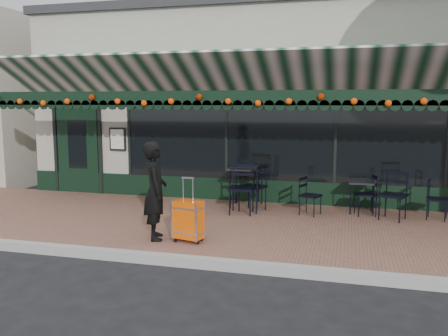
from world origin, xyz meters
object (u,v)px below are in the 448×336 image
(chair_a_front, at_px, (393,196))
(cafe_table_b, at_px, (246,171))
(suitcase, at_px, (188,220))
(chair_b_left, at_px, (253,187))
(chair_a_left, at_px, (366,195))
(chair_b_front, at_px, (241,189))
(woman, at_px, (155,191))
(chair_a_right, at_px, (437,200))
(cafe_table_a, at_px, (362,184))
(chair_b_right, at_px, (310,196))

(chair_a_front, bearing_deg, cafe_table_b, -167.21)
(suitcase, bearing_deg, chair_b_left, 91.06)
(chair_a_front, bearing_deg, chair_a_left, 174.52)
(chair_a_left, bearing_deg, chair_b_left, -97.80)
(chair_b_left, bearing_deg, chair_b_front, -12.97)
(chair_a_front, bearing_deg, suitcase, -122.69)
(woman, xyz_separation_m, chair_a_right, (4.69, 2.56, -0.42))
(suitcase, bearing_deg, chair_a_right, 46.42)
(woman, xyz_separation_m, cafe_table_a, (3.31, 2.81, -0.22))
(suitcase, xyz_separation_m, chair_a_left, (2.80, 2.61, 0.06))
(cafe_table_b, xyz_separation_m, chair_b_front, (0.06, -0.71, -0.26))
(cafe_table_a, distance_m, chair_a_front, 0.74)
(suitcase, relative_size, chair_b_front, 1.03)
(suitcase, relative_size, chair_b_right, 1.37)
(suitcase, xyz_separation_m, chair_b_right, (1.74, 2.35, 0.03))
(suitcase, xyz_separation_m, cafe_table_a, (2.74, 2.84, 0.23))
(chair_b_right, bearing_deg, chair_a_left, -55.62)
(cafe_table_a, height_order, chair_a_right, chair_a_right)
(suitcase, bearing_deg, cafe_table_b, 97.37)
(suitcase, height_order, cafe_table_a, suitcase)
(woman, height_order, cafe_table_b, woman)
(chair_a_front, bearing_deg, chair_b_right, -157.98)
(chair_b_left, relative_size, chair_b_front, 0.98)
(suitcase, relative_size, chair_a_left, 1.28)
(chair_b_right, bearing_deg, woman, 155.67)
(cafe_table_b, bearing_deg, chair_a_left, -4.89)
(woman, bearing_deg, chair_b_left, -50.13)
(woman, bearing_deg, cafe_table_a, -74.26)
(chair_a_front, height_order, chair_b_front, chair_b_front)
(cafe_table_a, relative_size, cafe_table_b, 0.76)
(chair_a_right, height_order, chair_b_front, chair_b_front)
(cafe_table_a, relative_size, chair_a_right, 0.83)
(woman, relative_size, chair_b_left, 1.63)
(cafe_table_a, relative_size, chair_b_front, 0.64)
(chair_a_front, xyz_separation_m, chair_b_left, (-2.73, 0.05, 0.03))
(cafe_table_a, bearing_deg, chair_a_right, -10.11)
(suitcase, relative_size, cafe_table_b, 1.23)
(chair_b_left, bearing_deg, woman, -8.57)
(woman, relative_size, cafe_table_b, 1.89)
(cafe_table_a, xyz_separation_m, chair_a_right, (1.38, -0.25, -0.19))
(cafe_table_a, xyz_separation_m, chair_b_right, (-0.99, -0.48, -0.20))
(woman, distance_m, chair_b_right, 3.31)
(chair_b_right, bearing_deg, chair_b_left, 107.92)
(chair_a_left, distance_m, chair_a_right, 1.31)
(woman, height_order, chair_a_front, woman)
(cafe_table_a, bearing_deg, cafe_table_b, -179.69)
(chair_a_right, bearing_deg, chair_a_left, 102.86)
(chair_a_right, relative_size, chair_b_front, 0.77)
(chair_a_right, bearing_deg, woman, 132.51)
(chair_a_front, relative_size, chair_b_left, 0.94)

